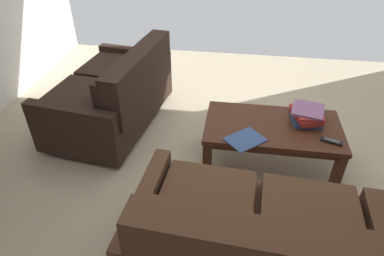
{
  "coord_description": "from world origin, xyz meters",
  "views": [
    {
      "loc": [
        -0.06,
        2.26,
        1.99
      ],
      "look_at": [
        0.22,
        0.37,
        0.64
      ],
      "focal_mm": 31.93,
      "sensor_mm": 36.0,
      "label": 1
    }
  ],
  "objects_px": {
    "loveseat_near": "(115,94)",
    "book_stack": "(307,115)",
    "loose_magazine": "(245,139)",
    "tv_remote": "(332,141)",
    "coffee_table": "(272,131)"
  },
  "relations": [
    {
      "from": "loveseat_near",
      "to": "coffee_table",
      "type": "height_order",
      "value": "loveseat_near"
    },
    {
      "from": "coffee_table",
      "to": "loose_magazine",
      "type": "distance_m",
      "value": 0.33
    },
    {
      "from": "loveseat_near",
      "to": "coffee_table",
      "type": "distance_m",
      "value": 1.55
    },
    {
      "from": "coffee_table",
      "to": "tv_remote",
      "type": "relative_size",
      "value": 6.67
    },
    {
      "from": "tv_remote",
      "to": "coffee_table",
      "type": "bearing_deg",
      "value": -22.07
    },
    {
      "from": "loveseat_near",
      "to": "loose_magazine",
      "type": "xyz_separation_m",
      "value": [
        -1.27,
        0.66,
        0.07
      ]
    },
    {
      "from": "coffee_table",
      "to": "loose_magazine",
      "type": "xyz_separation_m",
      "value": [
        0.22,
        0.24,
        0.07
      ]
    },
    {
      "from": "loose_magazine",
      "to": "book_stack",
      "type": "bearing_deg",
      "value": 81.22
    },
    {
      "from": "book_stack",
      "to": "tv_remote",
      "type": "xyz_separation_m",
      "value": [
        -0.16,
        0.26,
        -0.06
      ]
    },
    {
      "from": "book_stack",
      "to": "loose_magazine",
      "type": "height_order",
      "value": "book_stack"
    },
    {
      "from": "loveseat_near",
      "to": "book_stack",
      "type": "height_order",
      "value": "loveseat_near"
    },
    {
      "from": "loose_magazine",
      "to": "loveseat_near",
      "type": "bearing_deg",
      "value": -160.17
    },
    {
      "from": "book_stack",
      "to": "tv_remote",
      "type": "distance_m",
      "value": 0.31
    },
    {
      "from": "tv_remote",
      "to": "loose_magazine",
      "type": "height_order",
      "value": "tv_remote"
    },
    {
      "from": "loose_magazine",
      "to": "tv_remote",
      "type": "bearing_deg",
      "value": 53.04
    }
  ]
}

